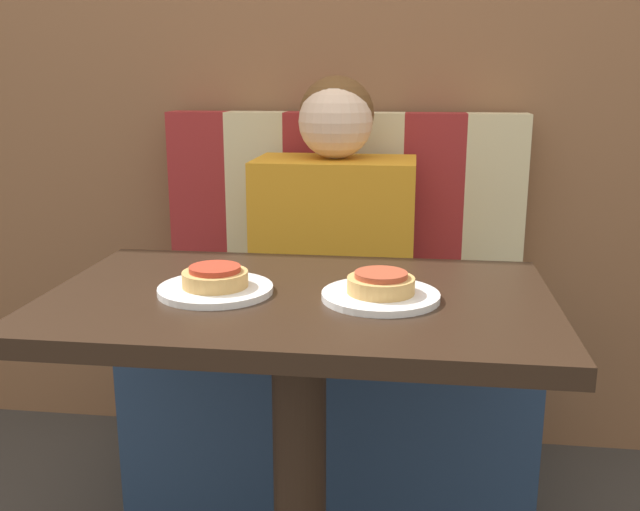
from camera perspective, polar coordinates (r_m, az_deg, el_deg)
The scene contains 9 objects.
wall_back at distance 2.12m, azimuth 2.33°, elevation 19.32°, with size 7.00×0.05×2.60m.
booth_seat at distance 1.99m, azimuth 1.13°, elevation -12.13°, with size 1.00×0.55×0.46m.
booth_backrest at distance 2.04m, azimuth 1.91°, elevation 3.58°, with size 1.00×0.10×0.56m.
dining_table at distance 1.30m, azimuth -1.70°, elevation -8.26°, with size 0.89×0.55×0.74m.
person at distance 1.82m, azimuth 1.22°, elevation 2.93°, with size 0.40×0.25×0.65m.
plate_left at distance 1.28m, azimuth -8.35°, elevation -2.70°, with size 0.20×0.20×0.01m.
plate_right at distance 1.23m, azimuth 4.87°, elevation -3.24°, with size 0.20×0.20×0.01m.
pizza_left at distance 1.27m, azimuth -8.39°, elevation -1.72°, with size 0.12×0.12×0.04m.
pizza_right at distance 1.22m, azimuth 4.89°, elevation -2.22°, with size 0.12×0.12×0.04m.
Camera 1 is at (0.20, -1.19, 1.11)m, focal length 40.00 mm.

